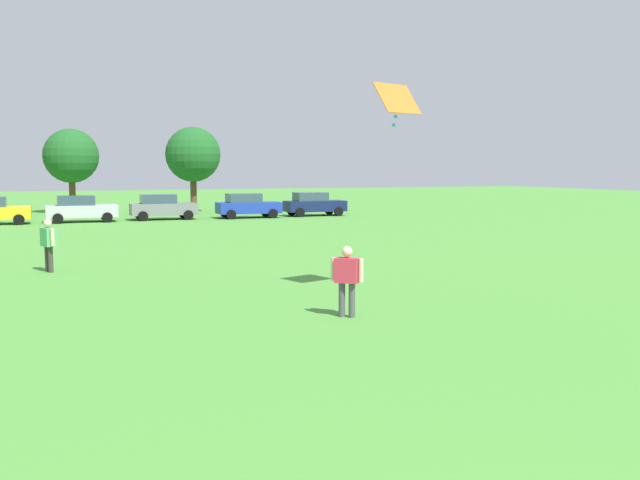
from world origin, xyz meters
name	(u,v)px	position (x,y,z in m)	size (l,w,h in m)	color
ground_plane	(124,245)	(0.00, 30.00, 0.00)	(160.00, 160.00, 0.00)	#4C9338
adult_bystander	(347,275)	(3.26, 12.40, 0.97)	(0.62, 0.58, 1.64)	#4C4C51
bystander_near_trees	(48,241)	(-3.10, 22.37, 1.03)	(0.51, 0.78, 1.74)	#3F3833
kite	(397,100)	(5.50, 14.35, 5.16)	(1.40, 0.98, 1.14)	orange
parked_car_silver_1	(80,209)	(-1.20, 44.57, 0.86)	(4.30, 2.02, 1.68)	silver
parked_car_gray_2	(162,207)	(3.96, 44.93, 0.86)	(4.30, 2.02, 1.68)	slate
parked_car_blue_3	(247,205)	(9.65, 44.42, 0.86)	(4.30, 2.02, 1.68)	#1E38AD
parked_car_navy_4	(314,204)	(14.66, 44.81, 0.86)	(4.30, 2.02, 1.68)	#141E4C
tree_right	(71,156)	(-1.36, 54.25, 4.30)	(4.09, 4.09, 6.37)	brown
tree_far_right	(193,155)	(7.38, 51.78, 4.42)	(4.20, 4.20, 6.55)	brown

